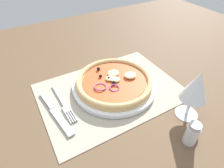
{
  "coord_description": "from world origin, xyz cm",
  "views": [
    {
      "loc": [
        22.07,
        39.75,
        41.38
      ],
      "look_at": [
        -0.57,
        0.0,
        2.79
      ],
      "focal_mm": 29.94,
      "sensor_mm": 36.0,
      "label": 1
    }
  ],
  "objects_px": {
    "fork": "(64,104)",
    "wine_glass": "(196,87)",
    "pepper_shaker": "(192,134)",
    "plate": "(114,85)",
    "pizza": "(114,81)",
    "knife": "(55,113)"
  },
  "relations": [
    {
      "from": "pizza",
      "to": "fork",
      "type": "height_order",
      "value": "pizza"
    },
    {
      "from": "plate",
      "to": "fork",
      "type": "xyz_separation_m",
      "value": [
        0.17,
        -0.0,
        -0.0
      ]
    },
    {
      "from": "wine_glass",
      "to": "plate",
      "type": "bearing_deg",
      "value": -58.66
    },
    {
      "from": "plate",
      "to": "knife",
      "type": "relative_size",
      "value": 1.37
    },
    {
      "from": "plate",
      "to": "wine_glass",
      "type": "relative_size",
      "value": 1.84
    },
    {
      "from": "plate",
      "to": "wine_glass",
      "type": "height_order",
      "value": "wine_glass"
    },
    {
      "from": "wine_glass",
      "to": "pepper_shaker",
      "type": "distance_m",
      "value": 0.12
    },
    {
      "from": "wine_glass",
      "to": "pepper_shaker",
      "type": "xyz_separation_m",
      "value": [
        0.06,
        0.07,
        -0.07
      ]
    },
    {
      "from": "knife",
      "to": "wine_glass",
      "type": "distance_m",
      "value": 0.39
    },
    {
      "from": "fork",
      "to": "wine_glass",
      "type": "distance_m",
      "value": 0.37
    },
    {
      "from": "knife",
      "to": "plate",
      "type": "bearing_deg",
      "value": 85.93
    },
    {
      "from": "plate",
      "to": "wine_glass",
      "type": "bearing_deg",
      "value": 121.34
    },
    {
      "from": "wine_glass",
      "to": "knife",
      "type": "bearing_deg",
      "value": -29.55
    },
    {
      "from": "fork",
      "to": "wine_glass",
      "type": "bearing_deg",
      "value": 52.71
    },
    {
      "from": "plate",
      "to": "fork",
      "type": "height_order",
      "value": "plate"
    },
    {
      "from": "pizza",
      "to": "pepper_shaker",
      "type": "xyz_separation_m",
      "value": [
        -0.06,
        0.27,
        0.0
      ]
    },
    {
      "from": "fork",
      "to": "wine_glass",
      "type": "height_order",
      "value": "wine_glass"
    },
    {
      "from": "plate",
      "to": "fork",
      "type": "bearing_deg",
      "value": -1.28
    },
    {
      "from": "plate",
      "to": "pepper_shaker",
      "type": "distance_m",
      "value": 0.28
    },
    {
      "from": "plate",
      "to": "pepper_shaker",
      "type": "xyz_separation_m",
      "value": [
        -0.06,
        0.27,
        0.02
      ]
    },
    {
      "from": "fork",
      "to": "plate",
      "type": "bearing_deg",
      "value": 86.28
    },
    {
      "from": "fork",
      "to": "pepper_shaker",
      "type": "bearing_deg",
      "value": 37.92
    }
  ]
}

